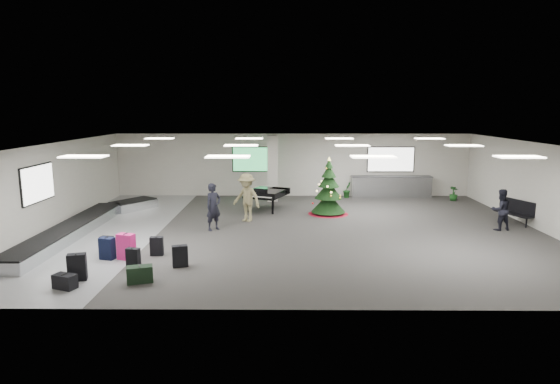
{
  "coord_description": "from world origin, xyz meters",
  "views": [
    {
      "loc": [
        -0.46,
        -16.84,
        4.44
      ],
      "look_at": [
        -0.61,
        1.0,
        1.26
      ],
      "focal_mm": 30.0,
      "sensor_mm": 36.0,
      "label": 1
    }
  ],
  "objects_px": {
    "bench": "(517,211)",
    "traveler_b": "(247,198)",
    "christmas_tree": "(329,195)",
    "pink_suitcase": "(126,247)",
    "service_counter": "(391,186)",
    "grand_piano": "(266,193)",
    "baggage_carousel": "(85,225)",
    "traveler_bench": "(500,210)",
    "potted_plant_right": "(454,193)",
    "traveler_a": "(213,207)",
    "potted_plant_left": "(347,190)"
  },
  "relations": [
    {
      "from": "traveler_a",
      "to": "pink_suitcase",
      "type": "bearing_deg",
      "value": -165.52
    },
    {
      "from": "baggage_carousel",
      "to": "traveler_b",
      "type": "distance_m",
      "value": 6.13
    },
    {
      "from": "pink_suitcase",
      "to": "potted_plant_right",
      "type": "relative_size",
      "value": 1.12
    },
    {
      "from": "potted_plant_right",
      "to": "grand_piano",
      "type": "bearing_deg",
      "value": -166.01
    },
    {
      "from": "service_counter",
      "to": "potted_plant_right",
      "type": "xyz_separation_m",
      "value": [
        2.86,
        -0.92,
        -0.19
      ]
    },
    {
      "from": "baggage_carousel",
      "to": "grand_piano",
      "type": "height_order",
      "value": "grand_piano"
    },
    {
      "from": "traveler_b",
      "to": "traveler_bench",
      "type": "height_order",
      "value": "traveler_b"
    },
    {
      "from": "grand_piano",
      "to": "traveler_bench",
      "type": "relative_size",
      "value": 1.47
    },
    {
      "from": "traveler_bench",
      "to": "potted_plant_left",
      "type": "distance_m",
      "value": 8.03
    },
    {
      "from": "pink_suitcase",
      "to": "potted_plant_left",
      "type": "height_order",
      "value": "pink_suitcase"
    },
    {
      "from": "bench",
      "to": "traveler_bench",
      "type": "relative_size",
      "value": 1.03
    },
    {
      "from": "christmas_tree",
      "to": "traveler_bench",
      "type": "xyz_separation_m",
      "value": [
        6.1,
        -2.66,
        -0.07
      ]
    },
    {
      "from": "service_counter",
      "to": "baggage_carousel",
      "type": "bearing_deg",
      "value": -152.33
    },
    {
      "from": "pink_suitcase",
      "to": "christmas_tree",
      "type": "xyz_separation_m",
      "value": [
        6.6,
        6.21,
        0.45
      ]
    },
    {
      "from": "potted_plant_left",
      "to": "potted_plant_right",
      "type": "relative_size",
      "value": 1.12
    },
    {
      "from": "baggage_carousel",
      "to": "traveler_b",
      "type": "relative_size",
      "value": 5.05
    },
    {
      "from": "potted_plant_right",
      "to": "service_counter",
      "type": "bearing_deg",
      "value": 162.1
    },
    {
      "from": "traveler_b",
      "to": "christmas_tree",
      "type": "bearing_deg",
      "value": 53.48
    },
    {
      "from": "pink_suitcase",
      "to": "traveler_bench",
      "type": "relative_size",
      "value": 0.52
    },
    {
      "from": "grand_piano",
      "to": "traveler_b",
      "type": "distance_m",
      "value": 2.21
    },
    {
      "from": "traveler_a",
      "to": "traveler_b",
      "type": "height_order",
      "value": "traveler_b"
    },
    {
      "from": "potted_plant_right",
      "to": "christmas_tree",
      "type": "bearing_deg",
      "value": -155.0
    },
    {
      "from": "christmas_tree",
      "to": "traveler_a",
      "type": "distance_m",
      "value": 5.27
    },
    {
      "from": "traveler_a",
      "to": "potted_plant_right",
      "type": "xyz_separation_m",
      "value": [
        10.92,
        5.72,
        -0.52
      ]
    },
    {
      "from": "pink_suitcase",
      "to": "potted_plant_right",
      "type": "height_order",
      "value": "pink_suitcase"
    },
    {
      "from": "potted_plant_left",
      "to": "potted_plant_right",
      "type": "bearing_deg",
      "value": -8.61
    },
    {
      "from": "baggage_carousel",
      "to": "pink_suitcase",
      "type": "distance_m",
      "value": 4.34
    },
    {
      "from": "bench",
      "to": "traveler_b",
      "type": "relative_size",
      "value": 0.82
    },
    {
      "from": "service_counter",
      "to": "grand_piano",
      "type": "relative_size",
      "value": 1.79
    },
    {
      "from": "service_counter",
      "to": "grand_piano",
      "type": "xyz_separation_m",
      "value": [
        -6.23,
        -3.19,
        0.21
      ]
    },
    {
      "from": "christmas_tree",
      "to": "traveler_b",
      "type": "relative_size",
      "value": 1.28
    },
    {
      "from": "traveler_bench",
      "to": "potted_plant_right",
      "type": "xyz_separation_m",
      "value": [
        0.32,
        5.65,
        -0.41
      ]
    },
    {
      "from": "bench",
      "to": "pink_suitcase",
      "type": "bearing_deg",
      "value": 176.12
    },
    {
      "from": "pink_suitcase",
      "to": "traveler_b",
      "type": "bearing_deg",
      "value": 75.01
    },
    {
      "from": "baggage_carousel",
      "to": "traveler_a",
      "type": "bearing_deg",
      "value": 1.03
    },
    {
      "from": "traveler_bench",
      "to": "potted_plant_right",
      "type": "height_order",
      "value": "traveler_bench"
    },
    {
      "from": "grand_piano",
      "to": "traveler_a",
      "type": "distance_m",
      "value": 3.91
    },
    {
      "from": "pink_suitcase",
      "to": "bench",
      "type": "height_order",
      "value": "bench"
    },
    {
      "from": "baggage_carousel",
      "to": "bench",
      "type": "xyz_separation_m",
      "value": [
        16.44,
        1.06,
        0.32
      ]
    },
    {
      "from": "traveler_b",
      "to": "potted_plant_right",
      "type": "bearing_deg",
      "value": 55.6
    },
    {
      "from": "christmas_tree",
      "to": "pink_suitcase",
      "type": "bearing_deg",
      "value": -136.72
    },
    {
      "from": "baggage_carousel",
      "to": "grand_piano",
      "type": "distance_m",
      "value": 7.52
    },
    {
      "from": "potted_plant_right",
      "to": "potted_plant_left",
      "type": "bearing_deg",
      "value": 171.39
    },
    {
      "from": "baggage_carousel",
      "to": "christmas_tree",
      "type": "height_order",
      "value": "christmas_tree"
    },
    {
      "from": "baggage_carousel",
      "to": "traveler_bench",
      "type": "relative_size",
      "value": 6.3
    },
    {
      "from": "baggage_carousel",
      "to": "christmas_tree",
      "type": "xyz_separation_m",
      "value": [
        9.29,
        2.82,
        0.63
      ]
    },
    {
      "from": "traveler_a",
      "to": "service_counter",
      "type": "bearing_deg",
      "value": -4.94
    },
    {
      "from": "pink_suitcase",
      "to": "traveler_a",
      "type": "bearing_deg",
      "value": 77.44
    },
    {
      "from": "traveler_b",
      "to": "grand_piano",
      "type": "bearing_deg",
      "value": 102.87
    },
    {
      "from": "baggage_carousel",
      "to": "bench",
      "type": "height_order",
      "value": "bench"
    }
  ]
}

